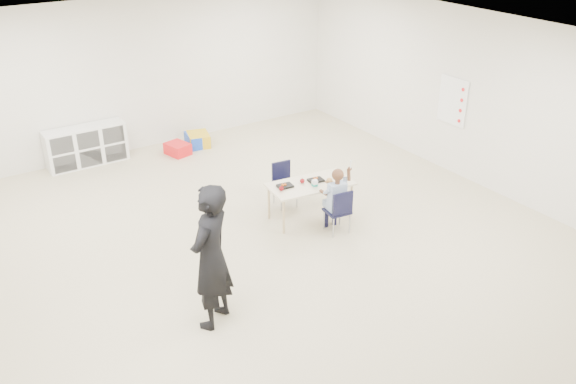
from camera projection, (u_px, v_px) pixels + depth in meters
room at (270, 156)px, 7.73m from camera, size 9.00×9.02×2.80m
table at (310, 200)px, 9.05m from camera, size 1.31×0.76×0.57m
chair_near at (337, 210)px, 8.67m from camera, size 0.37×0.35×0.68m
chair_far at (285, 185)px, 9.40m from camera, size 0.37×0.35×0.68m
child at (338, 198)px, 8.58m from camera, size 0.51×0.51×1.08m
lunch_tray_near at (316, 180)px, 8.99m from camera, size 0.24×0.18×0.03m
lunch_tray_far at (285, 186)px, 8.82m from camera, size 0.24×0.18×0.03m
milk_carton at (315, 183)px, 8.81m from camera, size 0.08×0.08×0.10m
bread_roll at (329, 180)px, 8.95m from camera, size 0.09×0.09×0.07m
apple_near at (302, 181)px, 8.92m from camera, size 0.07×0.07×0.07m
apple_far at (281, 188)px, 8.69m from camera, size 0.07×0.07×0.07m
cubby_shelf at (86, 146)px, 10.81m from camera, size 1.40×0.40×0.70m
rules_poster at (453, 101)px, 10.21m from camera, size 0.02×0.60×0.80m
adult at (211, 257)px, 6.61m from camera, size 0.75×0.70×1.72m
bin_red at (178, 149)px, 11.31m from camera, size 0.44×0.51×0.21m
bin_yellow at (198, 140)px, 11.69m from camera, size 0.50×0.58×0.24m
bin_blue at (197, 140)px, 11.68m from camera, size 0.45×0.55×0.24m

